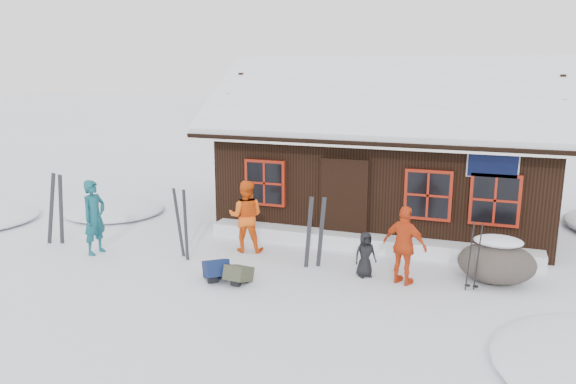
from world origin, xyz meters
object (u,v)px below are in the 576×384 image
at_px(ski_poles, 474,258).
at_px(backpack_blue, 216,272).
at_px(skier_teal, 94,217).
at_px(skier_crouched, 365,255).
at_px(skier_orange_right, 405,245).
at_px(boulder, 497,262).
at_px(backpack_olive, 239,277).
at_px(ski_pair_left, 56,210).
at_px(skier_orange_left, 246,216).

distance_m(ski_poles, backpack_blue, 4.96).
height_order(skier_teal, skier_crouched, skier_teal).
distance_m(skier_orange_right, boulder, 1.85).
xyz_separation_m(backpack_blue, backpack_olive, (0.51, -0.04, -0.02)).
bearing_deg(ski_pair_left, skier_crouched, 4.27).
bearing_deg(ski_pair_left, skier_orange_right, 3.05).
relative_size(skier_crouched, ski_poles, 0.67).
xyz_separation_m(skier_teal, ski_pair_left, (-1.30, 0.27, -0.01)).
xyz_separation_m(ski_poles, backpack_olive, (-4.29, -1.21, -0.50)).
bearing_deg(boulder, ski_pair_left, -174.79).
bearing_deg(skier_orange_left, skier_orange_right, 155.20).
distance_m(skier_crouched, ski_pair_left, 7.34).
relative_size(skier_orange_left, skier_crouched, 1.79).
bearing_deg(ski_poles, backpack_olive, -164.28).
height_order(skier_teal, ski_poles, skier_teal).
bearing_deg(ski_pair_left, skier_orange_left, 14.44).
xyz_separation_m(skier_crouched, ski_pair_left, (-7.32, -0.37, 0.37)).
relative_size(boulder, ski_poles, 1.07).
bearing_deg(skier_orange_left, backpack_blue, 82.27).
bearing_deg(skier_orange_right, skier_crouched, 9.85).
height_order(ski_pair_left, backpack_blue, ski_pair_left).
bearing_deg(backpack_olive, skier_orange_right, 26.03).
height_order(skier_crouched, ski_poles, ski_poles).
bearing_deg(skier_orange_right, backpack_olive, 39.37).
bearing_deg(backpack_olive, boulder, 26.47).
relative_size(skier_teal, ski_poles, 1.23).
xyz_separation_m(ski_pair_left, backpack_olive, (5.09, -0.85, -0.69)).
xyz_separation_m(boulder, backpack_olive, (-4.71, -1.74, -0.29)).
bearing_deg(backpack_blue, skier_orange_left, 56.18).
relative_size(ski_pair_left, ski_poles, 1.29).
bearing_deg(skier_crouched, boulder, -23.64).
relative_size(skier_orange_left, backpack_blue, 2.78).
relative_size(skier_teal, skier_crouched, 1.83).
height_order(skier_crouched, ski_pair_left, ski_pair_left).
relative_size(skier_teal, skier_orange_left, 1.02).
relative_size(skier_teal, ski_pair_left, 0.96).
xyz_separation_m(skier_crouched, ski_poles, (2.06, -0.02, 0.19)).
xyz_separation_m(ski_pair_left, backpack_blue, (4.59, -0.81, -0.67)).
bearing_deg(ski_pair_left, boulder, 6.56).
height_order(skier_orange_left, backpack_olive, skier_orange_left).
bearing_deg(skier_orange_left, ski_poles, 159.56).
relative_size(ski_pair_left, backpack_blue, 2.97).
xyz_separation_m(skier_orange_left, ski_pair_left, (-4.43, -1.03, 0.01)).
relative_size(skier_orange_right, skier_crouched, 1.69).
distance_m(skier_crouched, boulder, 2.53).
bearing_deg(backpack_olive, skier_crouched, 34.93).
distance_m(skier_teal, backpack_olive, 3.90).
distance_m(backpack_blue, backpack_olive, 0.51).
xyz_separation_m(skier_crouched, boulder, (2.48, 0.52, -0.03)).
height_order(skier_orange_right, ski_poles, skier_orange_right).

